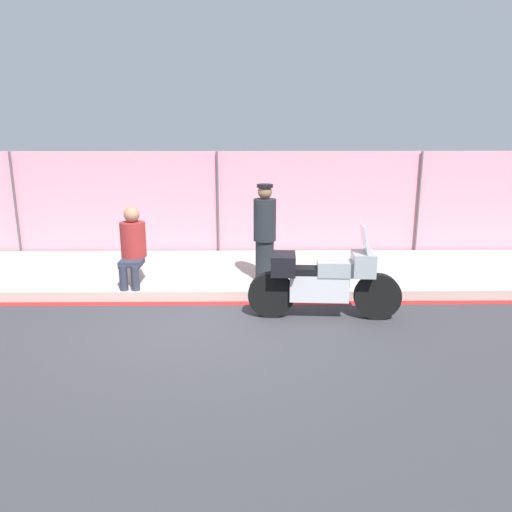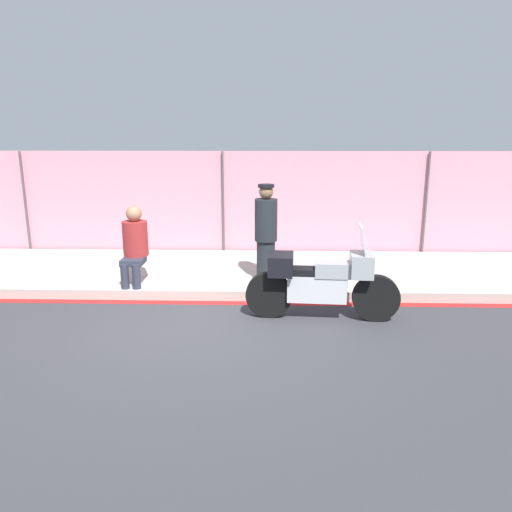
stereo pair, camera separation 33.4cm
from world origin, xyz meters
The scene contains 7 objects.
ground_plane centered at (0.00, 0.00, 0.00)m, with size 120.00×120.00×0.00m, color #38383D.
sidewalk centered at (0.00, 2.62, 0.08)m, with size 32.52×2.93×0.17m.
curb_paint_stripe centered at (0.00, 1.07, 0.00)m, with size 32.52×0.18×0.01m.
storefront_fence centered at (0.00, 4.18, 1.17)m, with size 30.89×0.17×2.33m.
motorcycle centered at (1.79, 0.43, 0.58)m, with size 2.30×0.59×1.45m.
officer_standing centered at (0.96, 1.82, 1.04)m, with size 0.39×0.39×1.71m.
person_seated_on_curb centered at (-1.31, 1.64, 0.91)m, with size 0.43×0.71×1.35m.
Camera 1 is at (0.70, -6.69, 2.78)m, focal length 35.00 mm.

